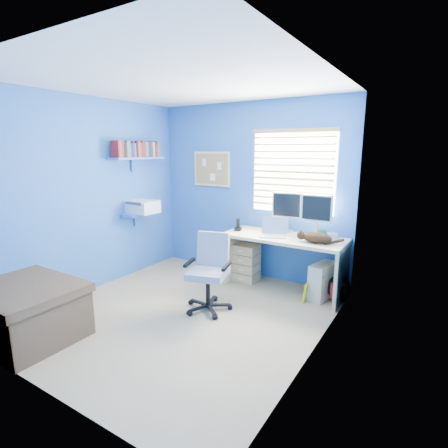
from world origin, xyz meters
The scene contains 23 objects.
floor centered at (0.00, 0.00, 0.00)m, with size 3.00×3.20×0.00m, color tan.
ceiling centered at (0.00, 0.00, 2.50)m, with size 3.00×3.20×0.00m, color white.
wall_back centered at (0.00, 1.60, 1.25)m, with size 3.00×0.01×2.50m, color blue.
wall_front centered at (0.00, -1.60, 1.25)m, with size 3.00×0.01×2.50m, color blue.
wall_left centered at (-1.50, 0.00, 1.25)m, with size 0.01×3.20×2.50m, color blue.
wall_right centered at (1.50, 0.00, 1.25)m, with size 0.01×3.20×2.50m, color blue.
desk centered at (0.69, 1.26, 0.37)m, with size 1.57×0.65×0.74m, color beige.
laptop centered at (0.58, 1.17, 0.85)m, with size 0.33×0.26×0.22m, color silver.
monitor_left centered at (0.62, 1.51, 1.01)m, with size 0.40×0.12×0.54m, color silver.
monitor_right centered at (1.04, 1.48, 1.01)m, with size 0.40×0.12×0.54m, color silver.
phone centered at (0.02, 1.23, 0.82)m, with size 0.09×0.11×0.17m, color black.
mug centered at (1.14, 1.43, 0.79)m, with size 0.10×0.09×0.10m, color #2E6B4E.
cd_spindle centered at (1.26, 1.46, 0.78)m, with size 0.13×0.13×0.07m, color silver.
cat centered at (1.15, 1.15, 0.80)m, with size 0.36×0.19×0.13m, color black.
tower_pc centered at (1.22, 1.28, 0.23)m, with size 0.19×0.44×0.45m, color beige.
drawer_boxes centered at (0.11, 1.30, 0.27)m, with size 0.35×0.28×0.54m, color tan.
yellow_book centered at (1.08, 1.08, 0.12)m, with size 0.03×0.17×0.24m, color yellow.
backpack centered at (1.42, 1.28, 0.17)m, with size 0.29×0.22×0.34m, color black.
bed_corner centered at (-1.06, -1.21, 0.27)m, with size 1.13×0.81×0.54m, color #4A3B2B.
office_chair centered at (0.17, 0.28, 0.33)m, with size 0.63×0.63×0.89m.
window_blinds centered at (0.65, 1.57, 1.55)m, with size 1.15×0.05×1.10m.
corkboard centered at (-0.65, 1.58, 1.55)m, with size 0.64×0.02×0.52m.
wall_shelves centered at (-1.35, 0.75, 1.43)m, with size 0.42×0.90×1.05m.
Camera 1 is at (2.35, -2.88, 1.84)m, focal length 28.00 mm.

